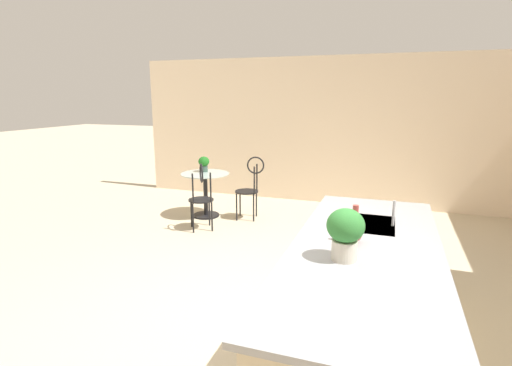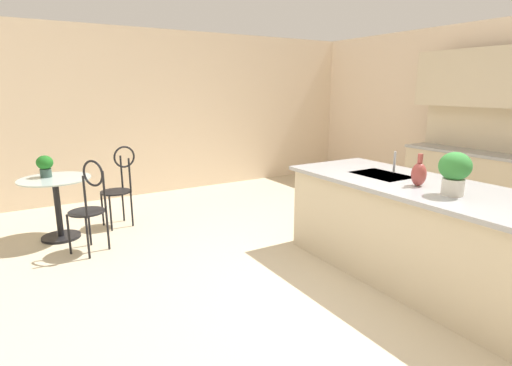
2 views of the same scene
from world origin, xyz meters
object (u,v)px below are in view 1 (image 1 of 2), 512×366
(bistro_table, at_px, (206,190))
(potted_plant_on_table, at_px, (204,163))
(chair_by_island, at_px, (201,193))
(potted_plant_counter_near, at_px, (345,231))
(chair_near_window, at_px, (250,185))
(vase_on_counter, at_px, (355,228))

(bistro_table, distance_m, potted_plant_on_table, 0.46)
(bistro_table, xyz_separation_m, chair_by_island, (0.67, 0.26, 0.13))
(bistro_table, relative_size, potted_plant_counter_near, 2.26)
(chair_near_window, height_order, potted_plant_on_table, chair_near_window)
(bistro_table, relative_size, chair_by_island, 0.77)
(potted_plant_on_table, bearing_deg, bistro_table, 32.53)
(potted_plant_counter_near, distance_m, vase_on_counter, 0.36)
(bistro_table, height_order, potted_plant_on_table, potted_plant_on_table)
(bistro_table, bearing_deg, vase_on_counter, 42.64)
(potted_plant_on_table, bearing_deg, chair_near_window, 89.86)
(bistro_table, bearing_deg, potted_plant_on_table, -147.47)
(vase_on_counter, bearing_deg, potted_plant_on_table, -137.70)
(chair_by_island, height_order, vase_on_counter, vase_on_counter)
(chair_near_window, relative_size, vase_on_counter, 3.62)
(potted_plant_counter_near, bearing_deg, bistro_table, -140.92)
(potted_plant_counter_near, bearing_deg, chair_by_island, -137.36)
(chair_by_island, bearing_deg, vase_on_counter, 47.18)
(chair_near_window, xyz_separation_m, vase_on_counter, (3.02, 1.93, 0.46))
(chair_near_window, bearing_deg, potted_plant_on_table, -90.14)
(vase_on_counter, bearing_deg, potted_plant_counter_near, -5.19)
(potted_plant_on_table, distance_m, vase_on_counter, 4.09)
(bistro_table, height_order, chair_by_island, chair_by_island)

